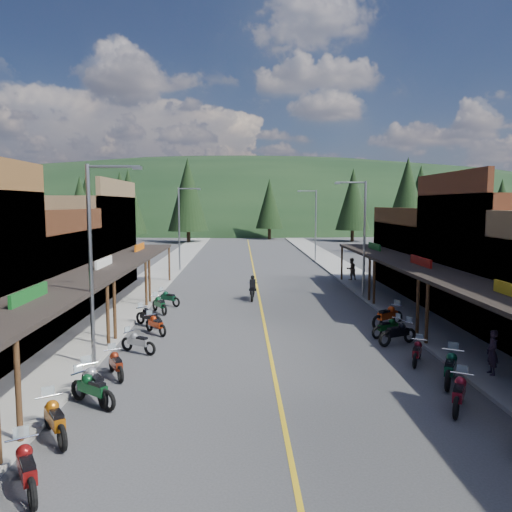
{
  "coord_description": "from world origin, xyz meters",
  "views": [
    {
      "loc": [
        -1.26,
        -25.4,
        6.49
      ],
      "look_at": [
        -0.24,
        7.8,
        3.0
      ],
      "focal_mm": 35.0,
      "sensor_mm": 36.0,
      "label": 1
    }
  ],
  "objects": [
    {
      "name": "pine_0",
      "position": [
        -40.0,
        62.0,
        6.48
      ],
      "size": [
        5.04,
        5.04,
        11.0
      ],
      "color": "black",
      "rests_on": "ground"
    },
    {
      "name": "pine_1",
      "position": [
        -24.0,
        70.0,
        7.24
      ],
      "size": [
        5.88,
        5.88,
        12.5
      ],
      "color": "black",
      "rests_on": "ground"
    },
    {
      "name": "shop_west_3",
      "position": [
        -13.78,
        11.3,
        3.52
      ],
      "size": [
        10.9,
        10.2,
        8.2
      ],
      "color": "brown",
      "rests_on": "ground"
    },
    {
      "name": "ridge_hill",
      "position": [
        0.0,
        135.0,
        0.0
      ],
      "size": [
        310.0,
        140.0,
        60.0
      ],
      "primitive_type": "ellipsoid",
      "color": "black",
      "rests_on": "ground"
    },
    {
      "name": "bike_east_4",
      "position": [
        6.29,
        -8.18,
        0.66
      ],
      "size": [
        1.79,
        2.4,
        1.32
      ],
      "primitive_type": null,
      "rotation": [
        0.0,
        0.0,
        -0.5
      ],
      "color": "#0C3D27",
      "rests_on": "ground"
    },
    {
      "name": "shop_west_2",
      "position": [
        -13.75,
        1.7,
        2.53
      ],
      "size": [
        10.9,
        9.0,
        6.2
      ],
      "color": "#3F2111",
      "rests_on": "ground"
    },
    {
      "name": "bike_west_6",
      "position": [
        -5.74,
        -4.1,
        0.54
      ],
      "size": [
        1.93,
        1.53,
        1.08
      ],
      "primitive_type": null,
      "rotation": [
        0.0,
        0.0,
        1.01
      ],
      "color": "gray",
      "rests_on": "ground"
    },
    {
      "name": "pine_10",
      "position": [
        -18.0,
        50.0,
        6.78
      ],
      "size": [
        5.38,
        5.38,
        11.6
      ],
      "color": "black",
      "rests_on": "ground"
    },
    {
      "name": "pine_3",
      "position": [
        4.0,
        66.0,
        6.48
      ],
      "size": [
        5.04,
        5.04,
        11.0
      ],
      "color": "black",
      "rests_on": "ground"
    },
    {
      "name": "shop_east_2",
      "position": [
        13.78,
        1.7,
        3.52
      ],
      "size": [
        10.9,
        9.0,
        8.2
      ],
      "color": "#562B19",
      "rests_on": "ground"
    },
    {
      "name": "bike_east_8",
      "position": [
        6.47,
        0.15,
        0.66
      ],
      "size": [
        2.35,
        1.98,
        1.33
      ],
      "primitive_type": null,
      "rotation": [
        0.0,
        0.0,
        -0.95
      ],
      "color": "#B0320C",
      "rests_on": "ground"
    },
    {
      "name": "bike_west_2",
      "position": [
        -6.39,
        -12.08,
        0.63
      ],
      "size": [
        1.82,
        2.26,
        1.26
      ],
      "primitive_type": null,
      "rotation": [
        0.0,
        0.0,
        0.57
      ],
      "color": "#B05A0C",
      "rests_on": "ground"
    },
    {
      "name": "pedestrian_east_b",
      "position": [
        7.94,
        15.58,
        1.07
      ],
      "size": [
        1.03,
        0.84,
        1.84
      ],
      "primitive_type": "imported",
      "rotation": [
        0.0,
        0.0,
        3.57
      ],
      "color": "brown",
      "rests_on": "sidewalk_east"
    },
    {
      "name": "pedestrian_east_a",
      "position": [
        8.09,
        -7.63,
        0.99
      ],
      "size": [
        0.45,
        0.64,
        1.69
      ],
      "primitive_type": "imported",
      "rotation": [
        0.0,
        0.0,
        -1.65
      ],
      "color": "#281D2C",
      "rests_on": "sidewalk_east"
    },
    {
      "name": "pine_7",
      "position": [
        -32.0,
        76.0,
        7.24
      ],
      "size": [
        5.88,
        5.88,
        12.5
      ],
      "color": "black",
      "rests_on": "ground"
    },
    {
      "name": "bike_west_1",
      "position": [
        -6.09,
        -14.63,
        0.62
      ],
      "size": [
        1.73,
        2.25,
        1.25
      ],
      "primitive_type": null,
      "rotation": [
        0.0,
        0.0,
        0.53
      ],
      "color": "maroon",
      "rests_on": "ground"
    },
    {
      "name": "bike_west_4",
      "position": [
        -6.11,
        -9.34,
        0.65
      ],
      "size": [
        1.92,
        2.31,
        1.3
      ],
      "primitive_type": null,
      "rotation": [
        0.0,
        0.0,
        0.61
      ],
      "color": "gray",
      "rests_on": "ground"
    },
    {
      "name": "streetlight_3",
      "position": [
        6.95,
        30.0,
        4.46
      ],
      "size": [
        2.16,
        0.18,
        8.0
      ],
      "color": "gray",
      "rests_on": "ground"
    },
    {
      "name": "pine_8",
      "position": [
        -22.0,
        40.0,
        5.98
      ],
      "size": [
        4.48,
        4.48,
        10.0
      ],
      "color": "black",
      "rests_on": "ground"
    },
    {
      "name": "pine_6",
      "position": [
        46.0,
        64.0,
        6.48
      ],
      "size": [
        5.04,
        5.04,
        11.0
      ],
      "color": "black",
      "rests_on": "ground"
    },
    {
      "name": "pine_9",
      "position": [
        24.0,
        45.0,
        6.38
      ],
      "size": [
        4.93,
        4.93,
        10.8
      ],
      "color": "black",
      "rests_on": "ground"
    },
    {
      "name": "bike_west_3",
      "position": [
        -6.04,
        -9.78,
        0.61
      ],
      "size": [
        2.13,
        1.85,
        1.22
      ],
      "primitive_type": null,
      "rotation": [
        0.0,
        0.0,
        0.92
      ],
      "color": "#0C3F1C",
      "rests_on": "ground"
    },
    {
      "name": "shop_east_3",
      "position": [
        13.75,
        11.3,
        2.53
      ],
      "size": [
        10.9,
        10.2,
        6.2
      ],
      "color": "#4C2D16",
      "rests_on": "ground"
    },
    {
      "name": "bike_west_9",
      "position": [
        -6.11,
        3.92,
        0.58
      ],
      "size": [
        1.62,
        2.08,
        1.16
      ],
      "primitive_type": null,
      "rotation": [
        0.0,
        0.0,
        0.54
      ],
      "color": "#0C4021",
      "rests_on": "ground"
    },
    {
      "name": "bike_west_8",
      "position": [
        -6.16,
        0.7,
        0.58
      ],
      "size": [
        1.97,
        1.87,
        1.17
      ],
      "primitive_type": null,
      "rotation": [
        0.0,
        0.0,
        0.84
      ],
      "color": "black",
      "rests_on": "ground"
    },
    {
      "name": "bike_west_7",
      "position": [
        -5.52,
        -0.89,
        0.54
      ],
      "size": [
        1.68,
        1.89,
        1.09
      ],
      "primitive_type": null,
      "rotation": [
        0.0,
        0.0,
        0.67
      ],
      "color": "#9C270B",
      "rests_on": "ground"
    },
    {
      "name": "pine_11",
      "position": [
        20.0,
        38.0,
        7.19
      ],
      "size": [
        5.82,
        5.82,
        12.4
      ],
      "color": "black",
      "rests_on": "ground"
    },
    {
      "name": "pine_2",
      "position": [
        -10.0,
        58.0,
        7.99
      ],
      "size": [
        6.72,
        6.72,
        14.0
      ],
      "color": "black",
      "rests_on": "ground"
    },
    {
      "name": "pine_5",
      "position": [
        34.0,
        72.0,
        7.99
      ],
      "size": [
        6.72,
        6.72,
        14.0
      ],
      "color": "black",
      "rests_on": "ground"
    },
    {
      "name": "streetlight_2",
      "position": [
        6.95,
        8.0,
        4.46
      ],
      "size": [
        2.16,
        0.18,
        8.0
      ],
      "color": "gray",
      "rests_on": "ground"
    },
    {
      "name": "sidewalk_west",
      "position": [
        -8.7,
        20.0,
        0.07
      ],
      "size": [
        3.4,
        94.0,
        0.15
      ],
      "primitive_type": "cube",
      "color": "gray",
      "rests_on": "ground"
    },
    {
      "name": "bike_west_5",
      "position": [
        -5.96,
        -7.1,
        0.56
      ],
      "size": [
        1.46,
        2.03,
        1.11
      ],
      "primitive_type": null,
      "rotation": [
        0.0,
        0.0,
        0.47
      ],
      "color": "maroon",
      "rests_on": "ground"
    },
    {
      "name": "bike_east_6",
      "position": [
        5.95,
        -3.15,
        0.61
      ],
      "size": [
        2.22,
        1.55,
        1.21
      ],
      "primitive_type": null,
      "rotation": [
        0.0,
        0.0,
        -1.12
      ],
      "color": "black",
      "rests_on": "ground"
    },
    {
      "name": "bike_east_5",
      "position": [
        5.91,
        -5.85,
        0.53
      ],
      "size": [
        1.39,
        1.94,
        1.06
      ],
      "primitive_type": null,
      "rotation": [
        0.0,
        0.0,
        -0.47
      ],
      "color": "maroon",
      "rests_on": "ground"
    },
    {
      "name": "bike_west_10",
      "position": [
        -5.9,
        6.06,
        0.56
      ],
      "size": [
        1.94,
        1.7,
        1.11
      ],
      "primitive_type": null,
      "rotation": [
        0.0,
        0.0,
        0.91
      ],
      "color": "#0C3D27",
      "rests_on": "ground"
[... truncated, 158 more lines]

